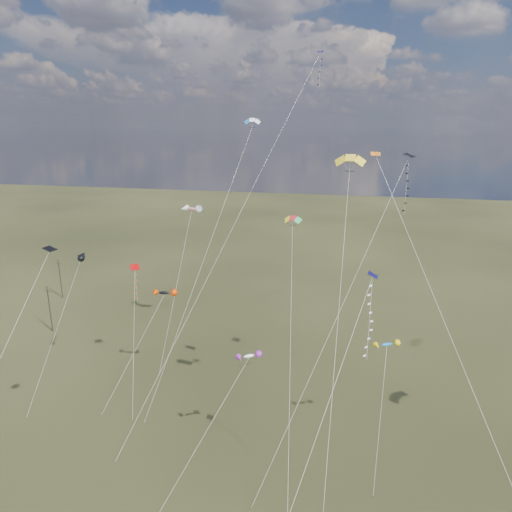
% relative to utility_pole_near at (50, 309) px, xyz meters
% --- Properties ---
extents(utility_pole_near, '(1.40, 0.20, 8.00)m').
position_rel_utility_pole_near_xyz_m(utility_pole_near, '(0.00, 0.00, 0.00)').
color(utility_pole_near, black).
rests_on(utility_pole_near, ground).
extents(utility_pole_far, '(1.40, 0.20, 8.00)m').
position_rel_utility_pole_near_xyz_m(utility_pole_far, '(-8.00, 14.00, 0.00)').
color(utility_pole_far, black).
rests_on(utility_pole_far, ground).
extents(diamond_black_high, '(13.18, 17.67, 30.66)m').
position_rel_utility_pole_near_xyz_m(diamond_black_high, '(53.06, -12.52, 22.00)').
color(diamond_black_high, black).
rests_on(diamond_black_high, ground).
extents(diamond_navy_tall, '(17.27, 28.48, 42.51)m').
position_rel_utility_pole_near_xyz_m(diamond_navy_tall, '(41.38, -0.83, 32.12)').
color(diamond_navy_tall, '#100E50').
rests_on(diamond_navy_tall, ground).
extents(diamond_black_mid, '(8.23, 12.05, 23.22)m').
position_rel_utility_pole_near_xyz_m(diamond_black_mid, '(21.24, -30.72, 12.87)').
color(diamond_black_mid, black).
rests_on(diamond_black_mid, ground).
extents(diamond_red_low, '(4.25, 10.45, 16.02)m').
position_rel_utility_pole_near_xyz_m(diamond_red_low, '(21.50, -9.99, 8.94)').
color(diamond_red_low, '#9D0607').
rests_on(diamond_red_low, ground).
extents(diamond_navy_right, '(7.79, 15.08, 23.06)m').
position_rel_utility_pole_near_xyz_m(diamond_navy_right, '(50.19, -28.72, 14.63)').
color(diamond_navy_right, '#0D0A46').
rests_on(diamond_navy_right, ground).
extents(diamond_orange_center, '(15.51, 23.68, 31.18)m').
position_rel_utility_pole_near_xyz_m(diamond_orange_center, '(55.48, -27.81, 16.20)').
color(diamond_orange_center, orange).
rests_on(diamond_orange_center, ground).
extents(parafoil_yellow, '(2.58, 17.37, 31.34)m').
position_rel_utility_pole_near_xyz_m(parafoil_yellow, '(48.19, -20.38, 26.45)').
color(parafoil_yellow, yellow).
rests_on(parafoil_yellow, ground).
extents(parafoil_blue_white, '(10.33, 16.85, 34.56)m').
position_rel_utility_pole_near_xyz_m(parafoil_blue_white, '(35.43, -3.49, 29.63)').
color(parafoil_blue_white, '#2479C6').
rests_on(parafoil_blue_white, ground).
extents(parafoil_tricolor, '(3.81, 18.40, 24.16)m').
position_rel_utility_pole_near_xyz_m(parafoil_tricolor, '(42.18, -12.40, 19.34)').
color(parafoil_tricolor, yellow).
rests_on(parafoil_tricolor, ground).
extents(novelty_black_orange, '(6.47, 9.56, 13.35)m').
position_rel_utility_pole_near_xyz_m(novelty_black_orange, '(25.60, -10.38, 8.73)').
color(novelty_black_orange, black).
rests_on(novelty_black_orange, ground).
extents(novelty_orange_black, '(4.06, 10.93, 17.88)m').
position_rel_utility_pole_near_xyz_m(novelty_orange_black, '(15.27, -12.02, 13.24)').
color(novelty_orange_black, '#CE5507').
rests_on(novelty_orange_black, ground).
extents(novelty_white_purple, '(7.52, 9.72, 12.48)m').
position_rel_utility_pole_near_xyz_m(novelty_white_purple, '(39.75, -22.67, 7.94)').
color(novelty_white_purple, white).
rests_on(novelty_white_purple, ground).
extents(novelty_redwhite_stripe, '(3.59, 13.25, 21.91)m').
position_rel_utility_pole_near_xyz_m(novelty_redwhite_stripe, '(24.40, 3.36, 17.12)').
color(novelty_redwhite_stripe, red).
rests_on(novelty_redwhite_stripe, ground).
extents(novelty_blue_yellow, '(2.49, 8.23, 12.54)m').
position_rel_utility_pole_near_xyz_m(novelty_blue_yellow, '(52.77, -17.26, 8.01)').
color(novelty_blue_yellow, blue).
rests_on(novelty_blue_yellow, ground).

